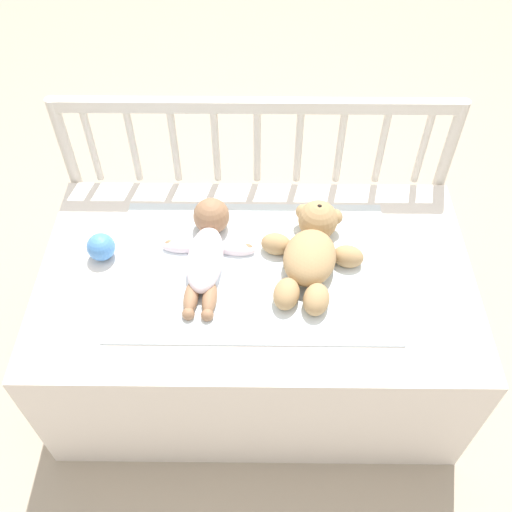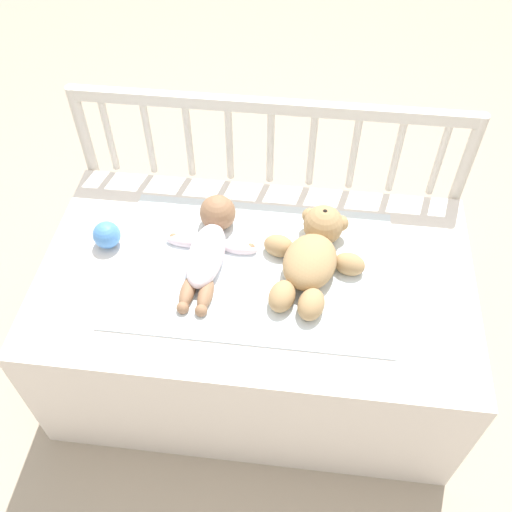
% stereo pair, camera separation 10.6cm
% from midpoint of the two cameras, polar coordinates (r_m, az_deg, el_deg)
% --- Properties ---
extents(ground_plane, '(12.00, 12.00, 0.00)m').
position_cam_midpoint_polar(ground_plane, '(1.97, -1.57, -10.37)').
color(ground_plane, tan).
extents(crib_mattress, '(1.20, 0.71, 0.48)m').
position_cam_midpoint_polar(crib_mattress, '(1.77, -1.73, -6.46)').
color(crib_mattress, white).
rests_on(crib_mattress, ground_plane).
extents(crib_rail, '(1.20, 0.04, 0.78)m').
position_cam_midpoint_polar(crib_rail, '(1.78, -1.61, 9.40)').
color(crib_rail, beige).
rests_on(crib_rail, ground_plane).
extents(blanket, '(0.76, 0.50, 0.01)m').
position_cam_midpoint_polar(blanket, '(1.58, -2.15, -1.27)').
color(blanket, white).
rests_on(blanket, crib_mattress).
extents(teddy_bear, '(0.29, 0.37, 0.12)m').
position_cam_midpoint_polar(teddy_bear, '(1.56, 3.62, 0.50)').
color(teddy_bear, tan).
rests_on(teddy_bear, crib_mattress).
extents(baby, '(0.27, 0.39, 0.10)m').
position_cam_midpoint_polar(baby, '(1.58, -6.84, 0.72)').
color(baby, white).
rests_on(baby, crib_mattress).
extents(toy_ball, '(0.08, 0.08, 0.08)m').
position_cam_midpoint_polar(toy_ball, '(1.65, -17.04, 0.80)').
color(toy_ball, '#4C8CDB').
rests_on(toy_ball, crib_mattress).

